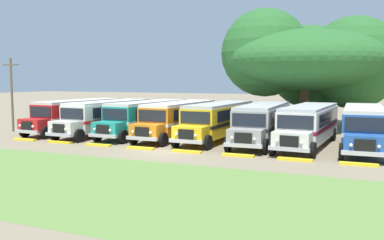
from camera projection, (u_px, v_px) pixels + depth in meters
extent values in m
plane|color=#84755B|center=(163.00, 151.00, 27.01)|extent=(220.00, 220.00, 0.00)
cube|color=olive|center=(76.00, 181.00, 18.98)|extent=(80.00, 10.69, 0.01)
cube|color=red|center=(80.00, 114.00, 37.45)|extent=(3.06, 9.34, 2.10)
cube|color=white|center=(80.00, 116.00, 37.46)|extent=(3.09, 9.36, 0.24)
cube|color=black|center=(93.00, 109.00, 37.10)|extent=(0.53, 7.99, 0.80)
cube|color=black|center=(72.00, 108.00, 38.23)|extent=(0.53, 7.99, 0.80)
cube|color=beige|center=(80.00, 101.00, 37.33)|extent=(2.97, 9.23, 0.22)
cube|color=red|center=(34.00, 125.00, 32.78)|extent=(2.28, 1.53, 1.05)
cube|color=black|center=(27.00, 126.00, 32.12)|extent=(1.10, 0.17, 0.70)
cube|color=#B7B7BC|center=(27.00, 132.00, 32.13)|extent=(2.41, 0.35, 0.24)
cube|color=black|center=(40.00, 112.00, 33.28)|extent=(2.20, 0.19, 0.84)
cube|color=white|center=(112.00, 112.00, 41.56)|extent=(0.90, 0.11, 1.30)
sphere|color=#EAE5C6|center=(33.00, 127.00, 31.76)|extent=(0.20, 0.20, 0.20)
sphere|color=#EAE5C6|center=(20.00, 126.00, 32.39)|extent=(0.20, 0.20, 0.20)
cylinder|color=black|center=(47.00, 133.00, 32.39)|extent=(0.34, 1.02, 1.00)
cylinder|color=black|center=(25.00, 131.00, 33.46)|extent=(0.34, 1.02, 1.00)
cylinder|color=black|center=(112.00, 123.00, 39.68)|extent=(0.34, 1.02, 1.00)
cylinder|color=black|center=(92.00, 122.00, 40.75)|extent=(0.34, 1.02, 1.00)
cube|color=silver|center=(109.00, 116.00, 35.67)|extent=(2.94, 9.31, 2.10)
cube|color=red|center=(109.00, 118.00, 35.68)|extent=(2.97, 9.33, 0.24)
cube|color=black|center=(123.00, 110.00, 35.34)|extent=(0.42, 7.99, 0.80)
cube|color=black|center=(100.00, 109.00, 36.44)|extent=(0.42, 7.99, 0.80)
cube|color=silver|center=(109.00, 102.00, 35.56)|extent=(2.85, 9.21, 0.22)
cube|color=silver|center=(66.00, 128.00, 30.97)|extent=(2.26, 1.50, 1.05)
cube|color=black|center=(59.00, 129.00, 30.31)|extent=(1.10, 0.15, 0.70)
cube|color=#B7B7BC|center=(58.00, 135.00, 30.31)|extent=(2.41, 0.31, 0.24)
cube|color=black|center=(72.00, 114.00, 31.48)|extent=(2.20, 0.17, 0.84)
cube|color=red|center=(139.00, 113.00, 39.81)|extent=(0.90, 0.10, 1.30)
sphere|color=#EAE5C6|center=(65.00, 129.00, 29.96)|extent=(0.20, 0.20, 0.20)
sphere|color=#EAE5C6|center=(51.00, 128.00, 30.57)|extent=(0.20, 0.20, 0.20)
cylinder|color=black|center=(79.00, 136.00, 30.59)|extent=(0.33, 1.01, 1.00)
cylinder|color=black|center=(55.00, 134.00, 31.64)|extent=(0.33, 1.01, 1.00)
cylinder|color=black|center=(140.00, 125.00, 37.93)|extent=(0.33, 1.01, 1.00)
cylinder|color=black|center=(119.00, 124.00, 38.98)|extent=(0.33, 1.01, 1.00)
cube|color=teal|center=(148.00, 116.00, 35.04)|extent=(3.05, 9.33, 2.10)
cube|color=white|center=(148.00, 118.00, 35.06)|extent=(3.08, 9.36, 0.24)
cube|color=black|center=(163.00, 111.00, 34.69)|extent=(0.53, 7.99, 0.80)
cube|color=black|center=(138.00, 110.00, 35.83)|extent=(0.53, 7.99, 0.80)
cube|color=beige|center=(148.00, 103.00, 34.93)|extent=(2.97, 9.23, 0.22)
cube|color=teal|center=(109.00, 129.00, 30.38)|extent=(2.28, 1.53, 1.05)
cube|color=black|center=(103.00, 130.00, 29.71)|extent=(1.10, 0.17, 0.70)
cube|color=#B7B7BC|center=(102.00, 136.00, 29.72)|extent=(2.41, 0.35, 0.24)
cube|color=black|center=(114.00, 114.00, 30.87)|extent=(2.20, 0.19, 0.84)
cube|color=white|center=(175.00, 114.00, 39.16)|extent=(0.90, 0.11, 1.30)
sphere|color=#EAE5C6|center=(110.00, 130.00, 29.36)|extent=(0.20, 0.20, 0.20)
sphere|color=#EAE5C6|center=(94.00, 129.00, 29.98)|extent=(0.20, 0.20, 0.20)
cylinder|color=black|center=(123.00, 137.00, 29.98)|extent=(0.34, 1.02, 1.00)
cylinder|color=black|center=(97.00, 135.00, 31.05)|extent=(0.34, 1.02, 1.00)
cylinder|color=black|center=(178.00, 126.00, 37.27)|extent=(0.34, 1.02, 1.00)
cylinder|color=black|center=(155.00, 124.00, 38.35)|extent=(0.34, 1.02, 1.00)
cube|color=orange|center=(180.00, 118.00, 33.77)|extent=(2.69, 9.25, 2.10)
cube|color=white|center=(180.00, 120.00, 33.78)|extent=(2.72, 9.27, 0.24)
cube|color=black|center=(196.00, 112.00, 33.47)|extent=(0.20, 8.00, 0.80)
cube|color=black|center=(168.00, 111.00, 34.51)|extent=(0.20, 8.00, 0.80)
cube|color=silver|center=(180.00, 103.00, 33.65)|extent=(2.60, 9.15, 0.22)
cube|color=orange|center=(147.00, 131.00, 29.01)|extent=(2.23, 1.44, 1.05)
cube|color=black|center=(142.00, 132.00, 28.34)|extent=(1.10, 0.12, 0.70)
cube|color=#B7B7BC|center=(142.00, 138.00, 28.34)|extent=(2.40, 0.25, 0.24)
cube|color=black|center=(152.00, 116.00, 29.52)|extent=(2.20, 0.10, 0.84)
cube|color=white|center=(202.00, 115.00, 37.97)|extent=(0.90, 0.08, 1.30)
sphere|color=#EAE5C6|center=(150.00, 133.00, 28.00)|extent=(0.20, 0.20, 0.20)
sphere|color=#EAE5C6|center=(133.00, 132.00, 28.58)|extent=(0.20, 0.20, 0.20)
cylinder|color=black|center=(163.00, 140.00, 28.66)|extent=(0.30, 1.01, 1.00)
cylinder|color=black|center=(134.00, 138.00, 29.64)|extent=(0.30, 1.01, 1.00)
cylinder|color=black|center=(208.00, 127.00, 36.10)|extent=(0.30, 1.01, 1.00)
cylinder|color=black|center=(183.00, 126.00, 37.08)|extent=(0.30, 1.01, 1.00)
cube|color=yellow|center=(220.00, 119.00, 32.38)|extent=(2.84, 9.29, 2.10)
cube|color=black|center=(220.00, 121.00, 32.40)|extent=(2.88, 9.31, 0.24)
cube|color=black|center=(237.00, 113.00, 32.07)|extent=(0.34, 8.00, 0.80)
cube|color=black|center=(207.00, 112.00, 33.15)|extent=(0.34, 8.00, 0.80)
cube|color=#B2B2B7|center=(220.00, 104.00, 32.27)|extent=(2.76, 9.18, 0.22)
cube|color=yellow|center=(191.00, 134.00, 27.67)|extent=(2.25, 1.48, 1.05)
cube|color=black|center=(186.00, 135.00, 27.00)|extent=(1.10, 0.14, 0.70)
cube|color=#B7B7BC|center=(186.00, 141.00, 27.00)|extent=(2.41, 0.29, 0.24)
cube|color=black|center=(195.00, 118.00, 28.17)|extent=(2.20, 0.14, 0.84)
cube|color=black|center=(239.00, 116.00, 36.55)|extent=(0.90, 0.09, 1.30)
sphere|color=#EAE5C6|center=(195.00, 135.00, 26.66)|extent=(0.20, 0.20, 0.20)
sphere|color=#EAE5C6|center=(176.00, 134.00, 27.25)|extent=(0.20, 0.20, 0.20)
cylinder|color=black|center=(208.00, 143.00, 27.30)|extent=(0.32, 1.01, 1.00)
cylinder|color=black|center=(176.00, 140.00, 28.32)|extent=(0.32, 1.01, 1.00)
cylinder|color=black|center=(246.00, 129.00, 34.67)|extent=(0.32, 1.01, 1.00)
cylinder|color=black|center=(220.00, 128.00, 35.70)|extent=(0.32, 1.01, 1.00)
cube|color=#9E9993|center=(263.00, 121.00, 30.83)|extent=(2.79, 9.27, 2.10)
cube|color=#282828|center=(263.00, 123.00, 30.85)|extent=(2.82, 9.29, 0.24)
cube|color=black|center=(281.00, 115.00, 30.60)|extent=(0.29, 8.00, 0.80)
cube|color=black|center=(248.00, 114.00, 31.52)|extent=(0.29, 8.00, 0.80)
cube|color=#B2B2B7|center=(264.00, 106.00, 30.72)|extent=(2.70, 9.17, 0.22)
cube|color=#9E9993|center=(246.00, 137.00, 25.97)|extent=(2.24, 1.47, 1.05)
cube|color=black|center=(243.00, 138.00, 25.28)|extent=(1.10, 0.13, 0.70)
cube|color=#B7B7BC|center=(243.00, 146.00, 25.29)|extent=(2.41, 0.27, 0.24)
cube|color=black|center=(249.00, 120.00, 26.49)|extent=(2.20, 0.13, 0.84)
cube|color=#282828|center=(275.00, 117.00, 35.12)|extent=(0.90, 0.09, 1.30)
sphere|color=#EAE5C6|center=(254.00, 139.00, 24.98)|extent=(0.20, 0.20, 0.20)
sphere|color=#EAE5C6|center=(232.00, 138.00, 25.49)|extent=(0.20, 0.20, 0.20)
cylinder|color=black|center=(265.00, 146.00, 25.68)|extent=(0.31, 1.01, 1.00)
cylinder|color=black|center=(228.00, 144.00, 26.55)|extent=(0.31, 1.01, 1.00)
cylinder|color=black|center=(286.00, 131.00, 33.28)|extent=(0.31, 1.01, 1.00)
cylinder|color=black|center=(256.00, 130.00, 34.15)|extent=(0.31, 1.01, 1.00)
cube|color=silver|center=(310.00, 123.00, 29.27)|extent=(3.07, 9.34, 2.10)
cube|color=maroon|center=(310.00, 126.00, 29.28)|extent=(3.10, 9.36, 0.24)
cube|color=black|center=(329.00, 117.00, 28.92)|extent=(0.54, 7.99, 0.80)
cube|color=black|center=(293.00, 115.00, 30.06)|extent=(0.54, 7.99, 0.80)
cube|color=#B2B2B7|center=(310.00, 107.00, 29.16)|extent=(2.99, 9.23, 0.22)
cube|color=silver|center=(292.00, 140.00, 24.61)|extent=(2.28, 1.54, 1.05)
cube|color=black|center=(289.00, 142.00, 23.95)|extent=(1.10, 0.17, 0.70)
cube|color=#B7B7BC|center=(289.00, 149.00, 23.95)|extent=(2.41, 0.35, 0.24)
cube|color=black|center=(295.00, 122.00, 25.10)|extent=(2.20, 0.20, 0.84)
cube|color=maroon|center=(321.00, 119.00, 33.38)|extent=(0.90, 0.12, 1.30)
sphere|color=#EAE5C6|center=(301.00, 143.00, 23.59)|extent=(0.20, 0.20, 0.20)
sphere|color=#EAE5C6|center=(277.00, 141.00, 24.22)|extent=(0.20, 0.20, 0.20)
cylinder|color=black|center=(313.00, 150.00, 24.21)|extent=(0.34, 1.02, 1.00)
cylinder|color=black|center=(273.00, 147.00, 25.29)|extent=(0.34, 1.02, 1.00)
cylinder|color=black|center=(333.00, 134.00, 31.50)|extent=(0.34, 1.02, 1.00)
cylinder|color=black|center=(301.00, 132.00, 32.57)|extent=(0.34, 1.02, 1.00)
cube|color=#23519E|center=(363.00, 125.00, 28.02)|extent=(2.75, 9.27, 2.10)
cube|color=silver|center=(363.00, 128.00, 28.04)|extent=(2.78, 9.29, 0.24)
cube|color=black|center=(384.00, 118.00, 27.78)|extent=(0.26, 8.00, 0.80)
cube|color=black|center=(344.00, 117.00, 28.71)|extent=(0.26, 8.00, 0.80)
cube|color=beige|center=(364.00, 108.00, 27.91)|extent=(2.67, 9.16, 0.22)
cube|color=#23519E|center=(365.00, 144.00, 23.17)|extent=(2.24, 1.46, 1.05)
cube|color=black|center=(365.00, 146.00, 22.48)|extent=(1.10, 0.13, 0.70)
cube|color=#B7B7BC|center=(364.00, 154.00, 22.48)|extent=(2.40, 0.27, 0.24)
cube|color=black|center=(365.00, 125.00, 23.69)|extent=(2.20, 0.12, 0.84)
cube|color=silver|center=(362.00, 121.00, 32.31)|extent=(0.90, 0.08, 1.30)
sphere|color=#EAE5C6|center=(379.00, 147.00, 22.18)|extent=(0.20, 0.20, 0.20)
sphere|color=#EAE5C6|center=(351.00, 145.00, 22.69)|extent=(0.20, 0.20, 0.20)
cylinder|color=black|center=(342.00, 152.00, 23.75)|extent=(0.31, 1.01, 1.00)
cylinder|color=black|center=(380.00, 136.00, 30.46)|extent=(0.31, 1.01, 1.00)
cylinder|color=black|center=(345.00, 134.00, 31.34)|extent=(0.31, 1.01, 1.00)
cube|color=yellow|center=(25.00, 140.00, 31.63)|extent=(2.00, 0.36, 0.15)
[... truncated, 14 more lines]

